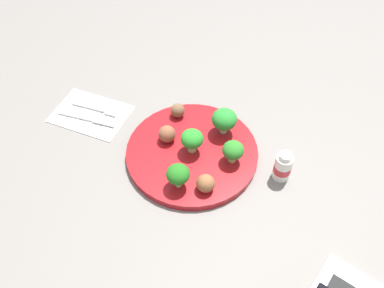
{
  "coord_description": "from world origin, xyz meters",
  "views": [
    {
      "loc": [
        0.26,
        -0.48,
        0.68
      ],
      "look_at": [
        0.0,
        0.0,
        0.04
      ],
      "focal_mm": 38.15,
      "sensor_mm": 36.0,
      "label": 1
    }
  ],
  "objects": [
    {
      "name": "plate",
      "position": [
        0.0,
        0.0,
        0.01
      ],
      "size": [
        0.28,
        0.28,
        0.02
      ],
      "primitive_type": "cylinder",
      "color": "maroon",
      "rests_on": "ground_plane"
    },
    {
      "name": "broccoli_floret_far_rim",
      "position": [
        0.03,
        0.08,
        0.05
      ],
      "size": [
        0.05,
        0.05,
        0.06
      ],
      "color": "#A1BC81",
      "rests_on": "plate"
    },
    {
      "name": "meatball_far_rim",
      "position": [
        -0.06,
        0.0,
        0.03
      ],
      "size": [
        0.04,
        0.04,
        0.04
      ],
      "primitive_type": "sphere",
      "color": "brown",
      "rests_on": "plate"
    },
    {
      "name": "ground_plane",
      "position": [
        0.0,
        0.0,
        0.0
      ],
      "size": [
        4.0,
        4.0,
        0.0
      ],
      "primitive_type": "plane",
      "color": "slate"
    },
    {
      "name": "meatball_back_left",
      "position": [
        -0.08,
        0.07,
        0.03
      ],
      "size": [
        0.03,
        0.03,
        0.03
      ],
      "primitive_type": "sphere",
      "color": "brown",
      "rests_on": "plate"
    },
    {
      "name": "broccoli_floret_back_left",
      "position": [
        0.02,
        -0.09,
        0.05
      ],
      "size": [
        0.05,
        0.05,
        0.05
      ],
      "color": "#A6C06D",
      "rests_on": "plate"
    },
    {
      "name": "knife",
      "position": [
        -0.26,
        -0.02,
        0.01
      ],
      "size": [
        0.14,
        0.04,
        0.01
      ],
      "color": "white",
      "rests_on": "napkin"
    },
    {
      "name": "broccoli_floret_mid_right",
      "position": [
        -0.0,
        0.0,
        0.05
      ],
      "size": [
        0.05,
        0.05,
        0.06
      ],
      "color": "#A3BF75",
      "rests_on": "plate"
    },
    {
      "name": "napkin",
      "position": [
        -0.27,
        -0.01,
        0.0
      ],
      "size": [
        0.18,
        0.14,
        0.01
      ],
      "primitive_type": "cube",
      "rotation": [
        0.0,
        0.0,
        0.12
      ],
      "color": "white",
      "rests_on": "ground_plane"
    },
    {
      "name": "fork",
      "position": [
        -0.26,
        0.01,
        0.01
      ],
      "size": [
        0.12,
        0.04,
        0.01
      ],
      "color": "silver",
      "rests_on": "napkin"
    },
    {
      "name": "yogurt_bottle",
      "position": [
        0.19,
        0.04,
        0.03
      ],
      "size": [
        0.04,
        0.04,
        0.07
      ],
      "color": "white",
      "rests_on": "ground_plane"
    },
    {
      "name": "broccoli_floret_front_right",
      "position": [
        0.09,
        0.02,
        0.05
      ],
      "size": [
        0.04,
        0.04,
        0.05
      ],
      "color": "#9FBC67",
      "rests_on": "plate"
    },
    {
      "name": "meatball_back_right",
      "position": [
        0.07,
        -0.07,
        0.03
      ],
      "size": [
        0.04,
        0.04,
        0.04
      ],
      "primitive_type": "sphere",
      "color": "brown",
      "rests_on": "plate"
    }
  ]
}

